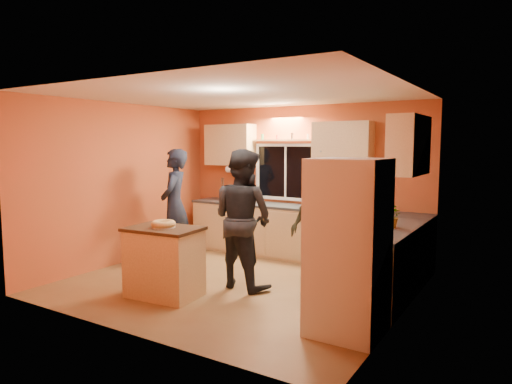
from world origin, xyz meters
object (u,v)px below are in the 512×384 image
Objects in this scene: refrigerator at (348,247)px; person_center at (243,219)px; island at (164,261)px; person_right at (325,229)px; person_left at (175,205)px.

refrigerator is 1.91m from person_center.
island is at bearing 63.12° from person_center.
person_right is (1.70, 1.16, 0.39)m from island.
person_left is at bearing 159.01° from refrigerator.
person_right is at bearing 123.92° from refrigerator.
person_center is at bearing 137.88° from person_right.
person_right is at bearing 29.21° from island.
island is 0.58× the size of person_right.
island is at bearing 156.90° from person_right.
refrigerator is 1.85× the size of island.
island is 0.52× the size of person_center.
person_left is (-1.14, 1.48, 0.48)m from island.
refrigerator is at bearing 43.04° from person_left.
person_left is 1.87m from person_center.
person_center is at bearing 157.28° from refrigerator.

